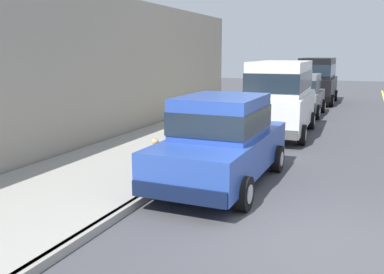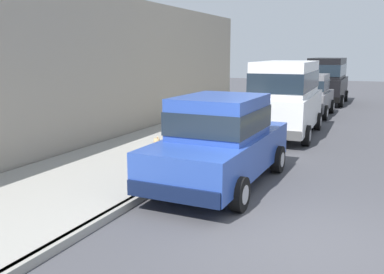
% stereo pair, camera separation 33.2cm
% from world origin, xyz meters
% --- Properties ---
extents(ground_plane, '(80.00, 80.00, 0.00)m').
position_xyz_m(ground_plane, '(0.00, 0.00, 0.00)').
color(ground_plane, '#424247').
extents(curb, '(0.16, 64.00, 0.14)m').
position_xyz_m(curb, '(-3.20, 0.00, 0.07)').
color(curb, gray).
rests_on(curb, ground).
extents(sidewalk, '(3.60, 64.00, 0.14)m').
position_xyz_m(sidewalk, '(-5.00, 0.00, 0.07)').
color(sidewalk, '#99968E').
rests_on(sidewalk, ground).
extents(car_blue_sedan, '(2.08, 4.62, 1.92)m').
position_xyz_m(car_blue_sedan, '(-2.18, 2.16, 0.98)').
color(car_blue_sedan, '#28479E').
rests_on(car_blue_sedan, ground).
extents(car_white_van, '(2.24, 4.95, 2.52)m').
position_xyz_m(car_white_van, '(-2.14, 8.32, 1.39)').
color(car_white_van, white).
rests_on(car_white_van, ground).
extents(car_grey_hatchback, '(1.96, 3.80, 1.88)m').
position_xyz_m(car_grey_hatchback, '(-2.16, 13.34, 0.98)').
color(car_grey_hatchback, slate).
rests_on(car_grey_hatchback, ground).
extents(car_black_van, '(2.17, 4.91, 2.52)m').
position_xyz_m(car_black_van, '(-2.08, 18.67, 1.39)').
color(car_black_van, black).
rests_on(car_black_van, ground).
extents(dog_tan, '(0.42, 0.69, 0.49)m').
position_xyz_m(dog_tan, '(-4.54, 3.60, 0.43)').
color(dog_tan, tan).
rests_on(dog_tan, sidewalk).
extents(building_facade, '(0.50, 20.00, 4.58)m').
position_xyz_m(building_facade, '(-7.10, 5.94, 2.29)').
color(building_facade, '#9E9384').
rests_on(building_facade, ground).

